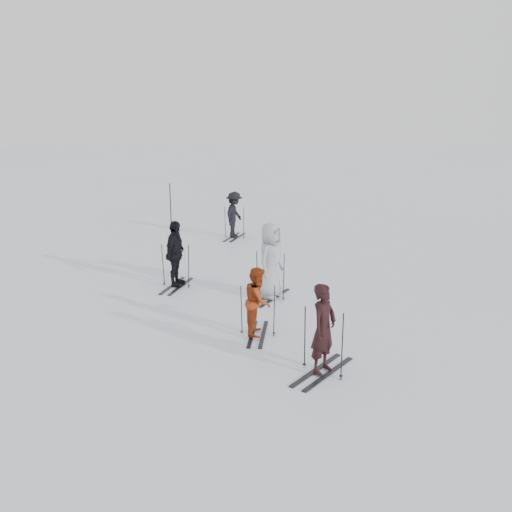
{
  "coord_description": "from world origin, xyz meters",
  "views": [
    {
      "loc": [
        2.58,
        -13.5,
        4.87
      ],
      "look_at": [
        0.0,
        1.0,
        1.0
      ],
      "focal_mm": 40.0,
      "sensor_mm": 36.0,
      "label": 1
    }
  ],
  "objects": [
    {
      "name": "skier_uphill_far",
      "position": [
        -1.97,
        7.35,
        0.87
      ],
      "size": [
        0.8,
        1.2,
        1.74
      ],
      "primitive_type": "imported",
      "rotation": [
        0.0,
        0.0,
        1.43
      ],
      "color": "black",
      "rests_on": "ground"
    },
    {
      "name": "skier_grey",
      "position": [
        0.45,
        0.58,
        0.99
      ],
      "size": [
        0.9,
        1.12,
        1.98
      ],
      "primitive_type": "imported",
      "rotation": [
        0.0,
        0.0,
        1.26
      ],
      "color": "#9FA3A8",
      "rests_on": "ground"
    },
    {
      "name": "skier_uphill_left",
      "position": [
        -2.27,
        1.06,
        0.92
      ],
      "size": [
        0.54,
        1.11,
        1.83
      ],
      "primitive_type": "imported",
      "rotation": [
        0.0,
        0.0,
        1.48
      ],
      "color": "black",
      "rests_on": "ground"
    },
    {
      "name": "skis_uphill_far",
      "position": [
        -1.97,
        7.35,
        0.61
      ],
      "size": [
        1.79,
        1.12,
        1.23
      ],
      "primitive_type": null,
      "rotation": [
        0.0,
        0.0,
        1.43
      ],
      "color": "black",
      "rests_on": "ground"
    },
    {
      "name": "skis_uphill_left",
      "position": [
        -2.27,
        1.06,
        0.62
      ],
      "size": [
        1.77,
        1.05,
        1.24
      ],
      "primitive_type": null,
      "rotation": [
        0.0,
        0.0,
        1.48
      ],
      "color": "black",
      "rests_on": "ground"
    },
    {
      "name": "skis_red",
      "position": [
        0.57,
        -1.96,
        0.59
      ],
      "size": [
        1.67,
        0.97,
        1.17
      ],
      "primitive_type": null,
      "rotation": [
        0.0,
        0.0,
        1.65
      ],
      "color": "black",
      "rests_on": "ground"
    },
    {
      "name": "ground",
      "position": [
        0.0,
        0.0,
        0.0
      ],
      "size": [
        120.0,
        120.0,
        0.0
      ],
      "primitive_type": "plane",
      "color": "silver",
      "rests_on": "ground"
    },
    {
      "name": "skier_red",
      "position": [
        0.57,
        -1.96,
        0.75
      ],
      "size": [
        0.62,
        0.77,
        1.51
      ],
      "primitive_type": "imported",
      "rotation": [
        0.0,
        0.0,
        1.65
      ],
      "color": "#903010",
      "rests_on": "ground"
    },
    {
      "name": "skis_grey",
      "position": [
        0.45,
        0.58,
        0.63
      ],
      "size": [
        1.94,
        1.42,
        1.27
      ],
      "primitive_type": null,
      "rotation": [
        0.0,
        0.0,
        1.26
      ],
      "color": "black",
      "rests_on": "ground"
    },
    {
      "name": "piste_marker",
      "position": [
        -4.96,
        8.74,
        0.92
      ],
      "size": [
        0.05,
        0.05,
        1.84
      ],
      "primitive_type": "cylinder",
      "rotation": [
        0.0,
        0.0,
        -0.39
      ],
      "color": "black",
      "rests_on": "ground"
    },
    {
      "name": "skis_near_dark",
      "position": [
        2.09,
        -3.58,
        0.65
      ],
      "size": [
        2.03,
        1.65,
        1.31
      ],
      "primitive_type": null,
      "rotation": [
        0.0,
        0.0,
        1.1
      ],
      "color": "black",
      "rests_on": "ground"
    },
    {
      "name": "skier_near_dark",
      "position": [
        2.09,
        -3.58,
        0.86
      ],
      "size": [
        0.65,
        0.75,
        1.72
      ],
      "primitive_type": "imported",
      "rotation": [
        0.0,
        0.0,
        1.1
      ],
      "color": "black",
      "rests_on": "ground"
    }
  ]
}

